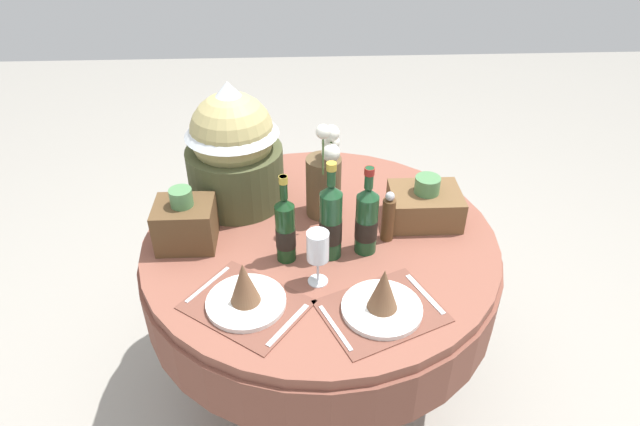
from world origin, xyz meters
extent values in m
plane|color=#9E998E|center=(0.00, 0.00, 0.00)|extent=(8.00, 8.00, 0.00)
cylinder|color=brown|center=(0.00, 0.00, 0.73)|extent=(1.23, 1.23, 0.04)
cylinder|color=brown|center=(0.00, 0.00, 0.61)|extent=(1.26, 1.26, 0.20)
cylinder|color=black|center=(0.00, 0.00, 0.37)|extent=(0.12, 0.12, 0.68)
cylinder|color=black|center=(0.00, 0.00, 0.01)|extent=(0.71, 0.71, 0.03)
cube|color=brown|center=(-0.24, -0.33, 0.75)|extent=(0.43, 0.41, 0.00)
cylinder|color=white|center=(-0.24, -0.33, 0.76)|extent=(0.24, 0.24, 0.02)
cone|color=brown|center=(-0.24, -0.33, 0.84)|extent=(0.09, 0.09, 0.14)
cube|color=silver|center=(-0.36, -0.23, 0.76)|extent=(0.12, 0.16, 0.00)
cube|color=silver|center=(-0.11, -0.42, 0.76)|extent=(0.12, 0.16, 0.00)
cube|color=brown|center=(0.16, -0.37, 0.75)|extent=(0.42, 0.38, 0.00)
cylinder|color=white|center=(0.16, -0.37, 0.76)|extent=(0.24, 0.24, 0.02)
cone|color=brown|center=(0.16, -0.37, 0.84)|extent=(0.09, 0.09, 0.14)
cube|color=silver|center=(0.02, -0.43, 0.76)|extent=(0.09, 0.18, 0.00)
cube|color=silver|center=(0.31, -0.31, 0.76)|extent=(0.09, 0.18, 0.00)
cylinder|color=brown|center=(0.02, 0.15, 0.86)|extent=(0.13, 0.13, 0.23)
sphere|color=white|center=(0.01, 0.05, 1.14)|extent=(0.05, 0.05, 0.05)
cylinder|color=#4C7038|center=(0.01, 0.05, 1.05)|extent=(0.01, 0.01, 0.14)
sphere|color=white|center=(0.04, 0.17, 1.03)|extent=(0.06, 0.06, 0.06)
cylinder|color=#4C7038|center=(0.04, 0.17, 0.99)|extent=(0.01, 0.01, 0.03)
sphere|color=white|center=(0.04, 0.13, 1.09)|extent=(0.06, 0.06, 0.06)
cylinder|color=#4C7038|center=(0.04, 0.13, 1.02)|extent=(0.01, 0.01, 0.09)
sphere|color=white|center=(0.04, 0.10, 1.03)|extent=(0.06, 0.06, 0.06)
cylinder|color=#4C7038|center=(0.04, 0.10, 0.99)|extent=(0.01, 0.01, 0.03)
cylinder|color=#143819|center=(-0.12, -0.11, 0.86)|extent=(0.06, 0.06, 0.21)
cylinder|color=black|center=(-0.12, -0.11, 0.84)|extent=(0.07, 0.07, 0.07)
cone|color=#143819|center=(-0.12, -0.11, 0.97)|extent=(0.06, 0.06, 0.03)
cylinder|color=#143819|center=(-0.12, -0.11, 1.03)|extent=(0.02, 0.02, 0.08)
cylinder|color=#B29933|center=(-0.12, -0.11, 1.06)|extent=(0.03, 0.03, 0.02)
cylinder|color=#194223|center=(0.03, -0.10, 0.87)|extent=(0.07, 0.07, 0.24)
cylinder|color=black|center=(0.03, -0.10, 0.85)|extent=(0.07, 0.07, 0.08)
cone|color=#194223|center=(0.03, -0.10, 1.01)|extent=(0.07, 0.07, 0.03)
cylinder|color=#194223|center=(0.03, -0.10, 1.06)|extent=(0.03, 0.03, 0.08)
cylinder|color=#B29933|center=(0.03, -0.10, 1.09)|extent=(0.03, 0.03, 0.02)
cylinder|color=#194223|center=(0.15, -0.08, 0.86)|extent=(0.07, 0.07, 0.21)
cylinder|color=black|center=(0.15, -0.08, 0.84)|extent=(0.08, 0.08, 0.07)
cone|color=#194223|center=(0.15, -0.08, 0.98)|extent=(0.07, 0.07, 0.03)
cylinder|color=#194223|center=(0.15, -0.08, 1.04)|extent=(0.03, 0.03, 0.07)
cylinder|color=maroon|center=(0.15, -0.08, 1.06)|extent=(0.03, 0.03, 0.02)
cylinder|color=silver|center=(-0.02, -0.23, 0.75)|extent=(0.06, 0.06, 0.00)
cylinder|color=silver|center=(-0.02, -0.23, 0.80)|extent=(0.01, 0.01, 0.09)
cylinder|color=silver|center=(-0.02, -0.23, 0.89)|extent=(0.07, 0.07, 0.10)
cylinder|color=brown|center=(0.23, -0.02, 0.83)|extent=(0.04, 0.04, 0.16)
sphere|color=#B7B7BC|center=(0.23, -0.02, 0.93)|extent=(0.03, 0.03, 0.03)
cylinder|color=#474C2D|center=(-0.30, 0.25, 0.86)|extent=(0.35, 0.35, 0.22)
sphere|color=tan|center=(-0.30, 0.25, 1.03)|extent=(0.30, 0.30, 0.30)
cone|color=silver|center=(-0.30, 0.25, 1.13)|extent=(0.34, 0.34, 0.19)
cube|color=brown|center=(-0.46, -0.01, 0.83)|extent=(0.20, 0.17, 0.16)
cylinder|color=#4C7F4C|center=(-0.46, -0.01, 0.94)|extent=(0.08, 0.08, 0.06)
cube|color=brown|center=(0.38, 0.09, 0.81)|extent=(0.25, 0.20, 0.12)
cylinder|color=#4C7F4C|center=(0.38, 0.09, 0.90)|extent=(0.09, 0.09, 0.06)
camera|label=1|loc=(-0.07, -1.53, 1.93)|focal=31.07mm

